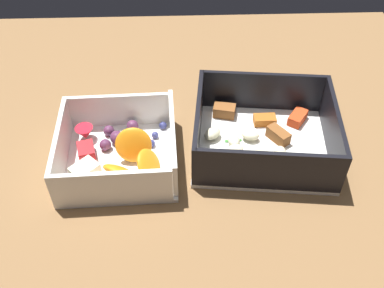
# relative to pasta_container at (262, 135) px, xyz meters

# --- Properties ---
(table_surface) EXTENTS (0.80, 0.80, 0.02)m
(table_surface) POSITION_rel_pasta_container_xyz_m (-0.09, -0.02, -0.03)
(table_surface) COLOR brown
(table_surface) RESTS_ON ground
(pasta_container) EXTENTS (0.21, 0.19, 0.07)m
(pasta_container) POSITION_rel_pasta_container_xyz_m (0.00, 0.00, 0.00)
(pasta_container) COLOR white
(pasta_container) RESTS_ON table_surface
(fruit_bowl) EXTENTS (0.16, 0.16, 0.06)m
(fruit_bowl) POSITION_rel_pasta_container_xyz_m (-0.20, -0.03, -0.00)
(fruit_bowl) COLOR white
(fruit_bowl) RESTS_ON table_surface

